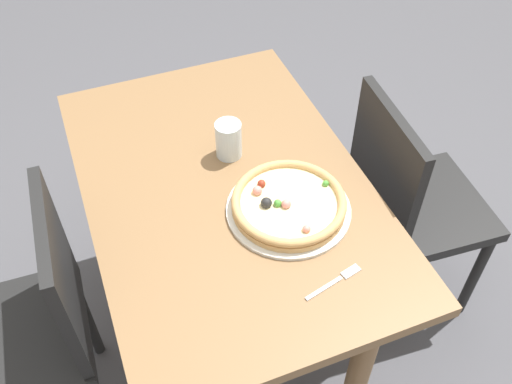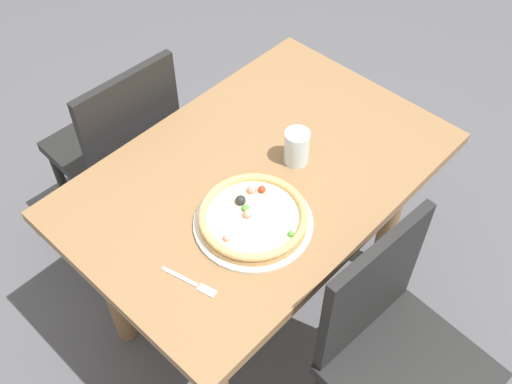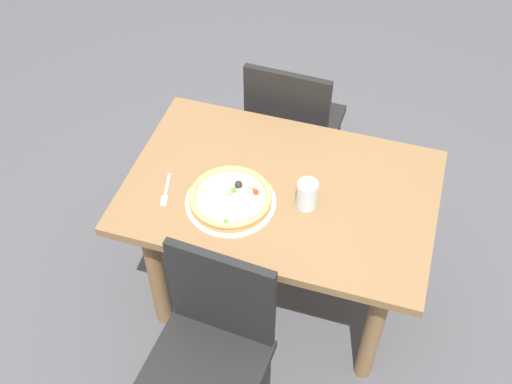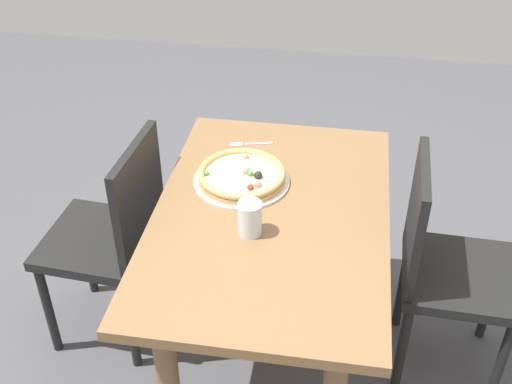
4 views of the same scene
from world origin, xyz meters
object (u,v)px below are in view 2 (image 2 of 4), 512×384
Objects in this scene: chair_far at (394,351)px; fork at (193,283)px; dining_table at (258,198)px; chair_near at (121,148)px; pizza at (253,217)px; plate at (253,223)px; drinking_glass at (297,147)px.

fork is at bearing -49.94° from chair_far.
dining_table is 7.10× the size of fork.
pizza is at bearing -92.08° from chair_near.
pizza is at bearing 81.53° from fork.
chair_far is 5.48× the size of fork.
plate is 1.10× the size of pizza.
dining_table is 1.30× the size of chair_near.
dining_table is 10.26× the size of drinking_glass.
chair_near reaches higher than plate.
drinking_glass is at bearing -164.71° from pizza.
plate reaches higher than dining_table.
chair_far is 0.65m from drinking_glass.
dining_table is 0.61m from chair_far.
drinking_glass reaches higher than dining_table.
chair_far is 0.61m from fork.
chair_far is at bearing 70.68° from drinking_glass.
plate is 0.28m from drinking_glass.
drinking_glass reaches higher than pizza.
pizza is (-0.00, -0.00, 0.03)m from plate.
chair_near is 7.92× the size of drinking_glass.
chair_far reaches higher than fork.
chair_near is at bearing -84.66° from chair_far.
chair_far is 0.54m from plate.
chair_far is 0.55m from pizza.
chair_far is at bearing 99.22° from plate.
pizza is at bearing -114.21° from plate.
dining_table is 0.45m from fork.
drinking_glass is (-0.52, -0.10, 0.05)m from fork.
plate is at bearing 15.41° from drinking_glass.
chair_near is 5.48× the size of fork.
pizza is (0.05, 0.72, 0.27)m from chair_near.
chair_far is at bearing 99.17° from pizza.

